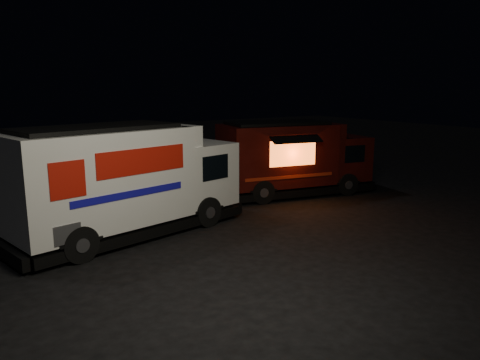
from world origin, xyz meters
The scene contains 3 objects.
ground centered at (0.00, 0.00, 0.00)m, with size 80.00×80.00×0.00m, color black.
white_truck centered at (-1.57, 2.48, 1.59)m, with size 7.04×2.40×3.19m, color white, non-canonical shape.
red_truck centered at (5.68, 3.80, 1.44)m, with size 6.19×2.28×2.88m, color #3B0D0A, non-canonical shape.
Camera 1 is at (-6.10, -10.16, 4.24)m, focal length 35.00 mm.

